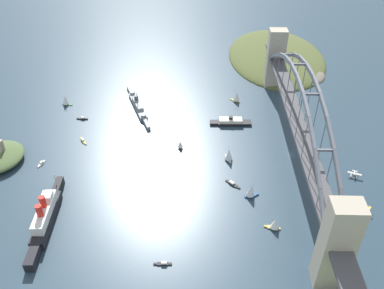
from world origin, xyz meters
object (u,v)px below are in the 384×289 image
at_px(seaplane_second_in_formation, 354,174).
at_px(small_boat_2, 236,96).
at_px(harbor_arch_bridge, 297,121).
at_px(small_boat_0, 163,264).
at_px(naval_cruiser, 138,105).
at_px(harbor_ferry_steamer, 231,122).
at_px(small_boat_7, 180,145).
at_px(small_boat_9, 42,163).
at_px(small_boat_8, 251,191).
at_px(small_boat_1, 229,154).
at_px(small_boat_4, 83,141).
at_px(small_boat_10, 65,100).
at_px(small_boat_6, 232,184).
at_px(seaplane_taxiing_near_bridge, 366,211).
at_px(small_boat_3, 275,224).
at_px(small_boat_5, 82,118).
at_px(ocean_liner, 46,216).

distance_m(seaplane_second_in_formation, small_boat_2, 135.12).
relative_size(harbor_arch_bridge, seaplane_second_in_formation, 29.54).
distance_m(seaplane_second_in_formation, small_boat_0, 158.84).
bearing_deg(naval_cruiser, harbor_ferry_steamer, -106.63).
relative_size(small_boat_7, small_boat_9, 0.89).
bearing_deg(small_boat_8, small_boat_1, 18.05).
distance_m(seaplane_second_in_formation, small_boat_4, 216.42).
height_order(seaplane_second_in_formation, small_boat_4, seaplane_second_in_formation).
bearing_deg(small_boat_10, small_boat_8, -126.35).
distance_m(small_boat_2, small_boat_6, 120.24).
distance_m(naval_cruiser, small_boat_0, 181.12).
bearing_deg(seaplane_taxiing_near_bridge, small_boat_2, 28.03).
height_order(small_boat_4, small_boat_10, small_boat_10).
distance_m(harbor_ferry_steamer, small_boat_8, 92.72).
bearing_deg(small_boat_6, harbor_ferry_steamer, -1.93).
bearing_deg(small_boat_3, small_boat_5, 51.17).
height_order(small_boat_3, small_boat_5, small_boat_3).
bearing_deg(small_boat_4, small_boat_7, -94.94).
xyz_separation_m(ocean_liner, small_boat_5, (124.65, 8.05, -5.25)).
relative_size(small_boat_5, small_boat_7, 1.34).
height_order(harbor_ferry_steamer, small_boat_8, small_boat_8).
relative_size(harbor_arch_bridge, harbor_ferry_steamer, 7.99).
bearing_deg(small_boat_3, small_boat_6, 30.83).
height_order(ocean_liner, seaplane_second_in_formation, ocean_liner).
height_order(naval_cruiser, small_boat_9, naval_cruiser).
relative_size(small_boat_4, small_boat_7, 1.31).
relative_size(harbor_arch_bridge, small_boat_9, 33.83).
bearing_deg(small_boat_10, harbor_arch_bridge, -109.52).
bearing_deg(seaplane_second_in_formation, small_boat_10, 68.31).
height_order(small_boat_1, small_boat_6, small_boat_1).
height_order(naval_cruiser, small_boat_10, naval_cruiser).
distance_m(harbor_arch_bridge, small_boat_1, 57.53).
bearing_deg(small_boat_0, small_boat_8, -43.68).
bearing_deg(small_boat_7, small_boat_2, -33.17).
bearing_deg(small_boat_2, small_boat_1, 172.83).
relative_size(small_boat_3, small_boat_9, 1.23).
distance_m(naval_cruiser, small_boat_6, 134.85).
height_order(harbor_ferry_steamer, small_boat_2, small_boat_2).
height_order(harbor_arch_bridge, small_boat_0, harbor_arch_bridge).
height_order(small_boat_3, small_boat_6, small_boat_3).
height_order(harbor_arch_bridge, small_boat_5, harbor_arch_bridge).
relative_size(small_boat_2, small_boat_4, 1.20).
distance_m(harbor_arch_bridge, small_boat_5, 188.01).
distance_m(seaplane_taxiing_near_bridge, small_boat_1, 104.79).
relative_size(small_boat_2, small_boat_3, 1.14).
height_order(seaplane_second_in_formation, small_boat_10, small_boat_10).
xyz_separation_m(small_boat_1, small_boat_9, (-9.36, 145.09, -4.70)).
relative_size(small_boat_8, small_boat_9, 1.41).
bearing_deg(small_boat_0, small_boat_7, -2.10).
bearing_deg(harbor_arch_bridge, harbor_ferry_steamer, 47.18).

